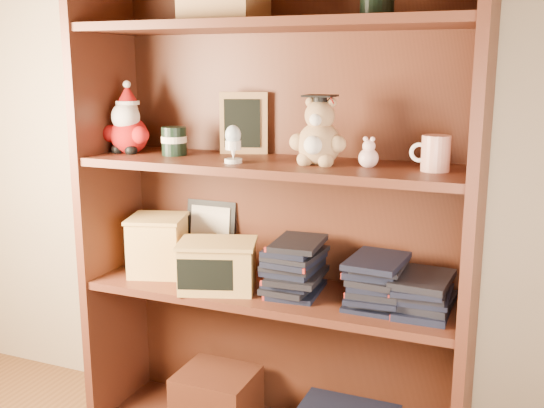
{
  "coord_description": "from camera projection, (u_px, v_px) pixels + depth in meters",
  "views": [
    {
      "loc": [
        0.77,
        -0.42,
        1.23
      ],
      "look_at": [
        0.06,
        1.3,
        0.82
      ],
      "focal_mm": 42.0,
      "sensor_mm": 36.0,
      "label": 1
    }
  ],
  "objects": [
    {
      "name": "egg_cup",
      "position": [
        233.0,
        143.0,
        1.83
      ],
      "size": [
        0.05,
        0.05,
        0.11
      ],
      "color": "white",
      "rests_on": "shelf_upper"
    },
    {
      "name": "grad_teddy_bear",
      "position": [
        319.0,
        138.0,
        1.8
      ],
      "size": [
        0.17,
        0.14,
        0.2
      ],
      "color": "tan",
      "rests_on": "shelf_upper"
    },
    {
      "name": "pink_figurine",
      "position": [
        369.0,
        155.0,
        1.76
      ],
      "size": [
        0.06,
        0.06,
        0.09
      ],
      "color": "beige",
      "rests_on": "shelf_upper"
    },
    {
      "name": "teacher_mug",
      "position": [
        435.0,
        153.0,
        1.69
      ],
      "size": [
        0.11,
        0.08,
        0.1
      ],
      "color": "silver",
      "rests_on": "shelf_upper"
    },
    {
      "name": "shelf_lower",
      "position": [
        272.0,
        293.0,
        1.97
      ],
      "size": [
        1.14,
        0.33,
        0.02
      ],
      "color": "#512517",
      "rests_on": "ground"
    },
    {
      "name": "book_stack_right",
      "position": [
        423.0,
        295.0,
        1.78
      ],
      "size": [
        0.14,
        0.2,
        0.1
      ],
      "color": "black",
      "rests_on": "shelf_lower"
    },
    {
      "name": "book_stack_left",
      "position": [
        295.0,
        267.0,
        1.92
      ],
      "size": [
        0.14,
        0.2,
        0.16
      ],
      "color": "black",
      "rests_on": "shelf_lower"
    },
    {
      "name": "pencils_box",
      "position": [
        217.0,
        265.0,
        1.95
      ],
      "size": [
        0.28,
        0.23,
        0.15
      ],
      "color": "tan",
      "rests_on": "shelf_lower"
    },
    {
      "name": "shelf_upper",
      "position": [
        272.0,
        165.0,
        1.88
      ],
      "size": [
        1.14,
        0.33,
        0.02
      ],
      "color": "#512517",
      "rests_on": "ground"
    },
    {
      "name": "bookcase",
      "position": [
        277.0,
        214.0,
        1.96
      ],
      "size": [
        1.2,
        0.35,
        1.6
      ],
      "color": "#512517",
      "rests_on": "ground"
    },
    {
      "name": "book_stack_mid",
      "position": [
        375.0,
        280.0,
        1.83
      ],
      "size": [
        0.14,
        0.2,
        0.14
      ],
      "color": "black",
      "rests_on": "shelf_lower"
    },
    {
      "name": "certificate_frame",
      "position": [
        211.0,
        234.0,
        2.17
      ],
      "size": [
        0.18,
        0.05,
        0.23
      ],
      "color": "black",
      "rests_on": "shelf_lower"
    },
    {
      "name": "santa_plush",
      "position": [
        128.0,
        126.0,
        2.04
      ],
      "size": [
        0.17,
        0.12,
        0.24
      ],
      "color": "#A50F0F",
      "rests_on": "shelf_upper"
    },
    {
      "name": "treats_box",
      "position": [
        158.0,
        245.0,
        2.1
      ],
      "size": [
        0.22,
        0.22,
        0.19
      ],
      "color": "tan",
      "rests_on": "shelf_lower"
    },
    {
      "name": "chalkboard_plaque",
      "position": [
        244.0,
        124.0,
        2.02
      ],
      "size": [
        0.15,
        0.11,
        0.2
      ],
      "color": "#9E7547",
      "rests_on": "shelf_upper"
    },
    {
      "name": "teachers_tin",
      "position": [
        174.0,
        141.0,
        1.99
      ],
      "size": [
        0.08,
        0.08,
        0.09
      ],
      "color": "black",
      "rests_on": "shelf_upper"
    }
  ]
}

